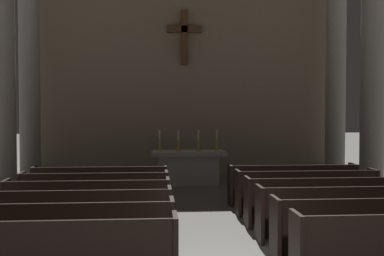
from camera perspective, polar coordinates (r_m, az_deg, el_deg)
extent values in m
cube|color=black|center=(5.92, -16.74, -12.82)|extent=(2.89, 0.05, 0.50)
cube|color=black|center=(6.06, -2.01, -14.60)|extent=(0.06, 0.50, 0.95)
cube|color=black|center=(7.19, -14.52, -12.37)|extent=(2.89, 0.40, 0.05)
cube|color=black|center=(6.91, -14.87, -10.63)|extent=(2.89, 0.05, 0.50)
cube|color=black|center=(7.42, -14.26, -13.71)|extent=(2.89, 0.04, 0.40)
cube|color=black|center=(7.06, -2.39, -12.16)|extent=(0.06, 0.50, 0.95)
cube|color=black|center=(8.20, -13.23, -10.56)|extent=(2.89, 0.40, 0.05)
cube|color=black|center=(7.92, -13.50, -8.98)|extent=(2.89, 0.05, 0.50)
cube|color=black|center=(8.42, -13.03, -11.79)|extent=(2.89, 0.04, 0.40)
cube|color=black|center=(8.08, -2.67, -10.33)|extent=(0.06, 0.50, 0.95)
cube|color=black|center=(9.21, -12.23, -9.15)|extent=(2.89, 0.40, 0.05)
cube|color=black|center=(8.94, -12.44, -7.70)|extent=(2.89, 0.05, 0.50)
cube|color=black|center=(9.43, -12.07, -10.27)|extent=(2.89, 0.04, 0.40)
cube|color=black|center=(9.10, -2.88, -8.91)|extent=(0.06, 0.50, 0.95)
cube|color=black|center=(9.49, -21.23, -8.60)|extent=(0.06, 0.50, 0.95)
cube|color=black|center=(10.22, -11.44, -8.01)|extent=(2.89, 0.40, 0.05)
cube|color=black|center=(9.96, -11.61, -6.68)|extent=(2.89, 0.05, 0.50)
cube|color=black|center=(10.44, -11.31, -9.05)|extent=(2.89, 0.04, 0.40)
cube|color=black|center=(10.12, -3.05, -7.78)|extent=(0.06, 0.50, 0.95)
cube|color=black|center=(10.48, -19.57, -7.57)|extent=(0.06, 0.50, 0.95)
cube|color=black|center=(11.25, -10.79, -7.08)|extent=(2.89, 0.40, 0.05)
cube|color=black|center=(10.98, -10.93, -5.85)|extent=(2.89, 0.05, 0.50)
cube|color=black|center=(11.46, -10.69, -8.04)|extent=(2.89, 0.04, 0.40)
cube|color=black|center=(11.15, -3.19, -6.86)|extent=(0.06, 0.50, 0.95)
cube|color=black|center=(11.47, -18.21, -6.71)|extent=(0.06, 0.50, 0.95)
cube|color=black|center=(6.30, 12.26, -13.98)|extent=(0.06, 0.50, 0.95)
cube|color=black|center=(7.79, 20.59, -11.31)|extent=(2.89, 0.40, 0.05)
cube|color=black|center=(7.54, 21.35, -9.64)|extent=(2.89, 0.05, 0.50)
cube|color=black|center=(8.01, 20.01, -12.60)|extent=(2.89, 0.04, 0.40)
cube|color=black|center=(7.27, 9.84, -11.77)|extent=(0.06, 0.50, 0.95)
cube|color=black|center=(8.73, 17.64, -9.83)|extent=(2.89, 0.40, 0.05)
cube|color=black|center=(8.47, 18.24, -8.30)|extent=(2.89, 0.05, 0.50)
cube|color=black|center=(8.94, 17.18, -11.01)|extent=(2.89, 0.04, 0.40)
cube|color=black|center=(8.26, 8.02, -10.07)|extent=(0.06, 0.50, 0.95)
cube|color=black|center=(9.68, 15.28, -8.61)|extent=(2.89, 0.40, 0.05)
cube|color=black|center=(9.43, 15.77, -7.22)|extent=(2.89, 0.05, 0.50)
cube|color=black|center=(9.89, 14.91, -9.71)|extent=(2.89, 0.04, 0.40)
cube|color=black|center=(9.26, 6.60, -8.73)|extent=(0.06, 0.50, 0.95)
cube|color=black|center=(10.65, 13.37, -7.61)|extent=(2.89, 0.40, 0.05)
cube|color=black|center=(10.40, 13.76, -6.32)|extent=(2.89, 0.05, 0.50)
cube|color=black|center=(10.86, 13.06, -8.63)|extent=(2.89, 0.04, 0.40)
cube|color=black|center=(10.27, 5.47, -7.64)|extent=(0.06, 0.50, 0.95)
cube|color=black|center=(11.17, 20.69, -6.98)|extent=(0.06, 0.50, 0.95)
cube|color=black|center=(11.64, 11.78, -6.77)|extent=(2.89, 0.40, 0.05)
cube|color=black|center=(11.39, 12.11, -5.57)|extent=(2.89, 0.05, 0.50)
cube|color=black|center=(11.85, 11.52, -7.72)|extent=(2.89, 0.04, 0.40)
cube|color=black|center=(11.29, 4.54, -6.75)|extent=(0.06, 0.50, 0.95)
cube|color=black|center=(12.11, 18.57, -6.25)|extent=(0.06, 0.50, 0.95)
cube|color=#9E998E|center=(13.08, -21.37, -7.33)|extent=(0.88, 0.88, 0.20)
cylinder|color=#9E998E|center=(12.97, -21.58, 7.71)|extent=(0.63, 0.63, 7.02)
cube|color=#9E998E|center=(13.80, 20.47, -6.83)|extent=(0.88, 0.88, 0.20)
cylinder|color=#9E998E|center=(13.69, 20.66, 7.42)|extent=(0.63, 0.63, 7.02)
cube|color=#9E998E|center=(15.57, -18.57, -5.79)|extent=(0.88, 0.88, 0.20)
cylinder|color=#9E998E|center=(15.48, -18.72, 6.82)|extent=(0.63, 0.63, 7.02)
cube|color=#9E998E|center=(16.18, 16.55, -5.47)|extent=(0.88, 0.88, 0.20)
cylinder|color=#9E998E|center=(16.09, 16.68, 6.66)|extent=(0.63, 0.63, 7.02)
cube|color=#A8A399|center=(14.29, -0.44, -5.01)|extent=(1.76, 0.72, 0.88)
cube|color=#A8A399|center=(14.24, -0.44, -3.01)|extent=(2.20, 0.90, 0.12)
cube|color=silver|center=(14.23, -0.44, -2.75)|extent=(2.09, 0.86, 0.01)
cylinder|color=#B79338|center=(14.19, -3.87, -2.70)|extent=(0.16, 0.16, 0.02)
cylinder|color=#B79338|center=(14.18, -3.87, -2.06)|extent=(0.07, 0.07, 0.34)
cylinder|color=silver|center=(14.16, -3.88, -0.82)|extent=(0.04, 0.04, 0.28)
cylinder|color=#B79338|center=(14.21, -1.65, -2.69)|extent=(0.16, 0.16, 0.02)
cylinder|color=#B79338|center=(14.20, -1.65, -2.05)|extent=(0.07, 0.07, 0.34)
cylinder|color=silver|center=(14.18, -1.65, -0.81)|extent=(0.04, 0.04, 0.28)
cylinder|color=#B79338|center=(14.25, 0.76, -2.67)|extent=(0.16, 0.16, 0.02)
cylinder|color=#B79338|center=(14.24, 0.76, -2.04)|extent=(0.07, 0.07, 0.34)
cylinder|color=silver|center=(14.22, 0.76, -0.80)|extent=(0.04, 0.04, 0.28)
cylinder|color=#B79338|center=(14.31, 2.96, -2.66)|extent=(0.16, 0.16, 0.02)
cylinder|color=#B79338|center=(14.30, 2.96, -2.03)|extent=(0.07, 0.07, 0.34)
cylinder|color=silver|center=(14.28, 2.96, -0.79)|extent=(0.04, 0.04, 0.28)
cube|color=gray|center=(16.42, -0.98, 9.10)|extent=(10.55, 0.25, 8.42)
cube|color=brown|center=(16.24, -0.93, 10.68)|extent=(0.22, 0.22, 1.80)
cube|color=brown|center=(16.28, -0.93, 11.62)|extent=(1.15, 0.22, 0.22)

